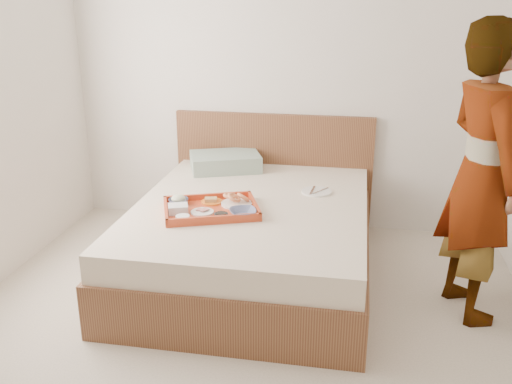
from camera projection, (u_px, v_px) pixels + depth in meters
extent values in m
cube|color=beige|center=(229.00, 358.00, 3.10)|extent=(3.50, 4.00, 0.01)
cube|color=silver|center=(283.00, 70.00, 4.52)|extent=(3.50, 0.01, 2.60)
cube|color=brown|center=(252.00, 239.00, 3.95)|extent=(1.65, 2.00, 0.53)
cube|color=brown|center=(273.00, 170.00, 4.78)|extent=(1.65, 0.06, 0.95)
cube|color=gray|center=(225.00, 162.00, 4.57)|extent=(0.64, 0.54, 0.13)
cube|color=#C94215|center=(211.00, 208.00, 3.69)|extent=(0.72, 0.62, 0.05)
cylinder|color=white|center=(237.00, 204.00, 3.79)|extent=(0.27, 0.27, 0.01)
imported|color=#151B4C|center=(243.00, 212.00, 3.60)|extent=(0.22, 0.22, 0.04)
cylinder|color=black|center=(221.00, 216.00, 3.55)|extent=(0.11, 0.11, 0.03)
cylinder|color=white|center=(202.00, 212.00, 3.65)|extent=(0.19, 0.19, 0.01)
cylinder|color=orange|center=(212.00, 202.00, 3.83)|extent=(0.19, 0.19, 0.01)
imported|color=#151B4C|center=(179.00, 202.00, 3.78)|extent=(0.17, 0.17, 0.04)
cube|color=silver|center=(178.00, 209.00, 3.64)|extent=(0.15, 0.14, 0.05)
cylinder|color=white|center=(183.00, 218.00, 3.52)|extent=(0.11, 0.11, 0.03)
cylinder|color=white|center=(317.00, 192.00, 4.07)|extent=(0.28, 0.28, 0.01)
imported|color=silver|center=(482.00, 175.00, 3.29)|extent=(0.61, 0.75, 1.78)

